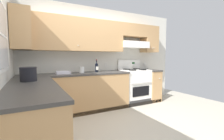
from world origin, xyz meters
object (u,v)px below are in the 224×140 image
object	(u,v)px
wine_bottle	(97,67)
bowl	(63,73)
paper_towel_roll	(82,70)
stove	(134,86)
bucket	(28,74)

from	to	relation	value
wine_bottle	bowl	xyz separation A→B (m)	(-0.82, -0.07, -0.10)
paper_towel_roll	wine_bottle	bearing A→B (deg)	4.40
stove	wine_bottle	xyz separation A→B (m)	(-1.10, 0.07, 0.56)
bowl	paper_towel_roll	distance (m)	0.44
wine_bottle	bowl	world-z (taller)	wine_bottle
wine_bottle	paper_towel_roll	world-z (taller)	wine_bottle
bucket	stove	bearing A→B (deg)	17.64
stove	bucket	xyz separation A→B (m)	(-2.59, -0.82, 0.55)
bowl	bucket	size ratio (longest dim) A/B	1.20
wine_bottle	paper_towel_roll	xyz separation A→B (m)	(-0.39, -0.03, -0.06)
stove	wine_bottle	world-z (taller)	wine_bottle
bowl	stove	bearing A→B (deg)	-0.11
bucket	paper_towel_roll	distance (m)	1.40
stove	wine_bottle	size ratio (longest dim) A/B	3.85
bowl	bucket	xyz separation A→B (m)	(-0.66, -0.83, 0.09)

